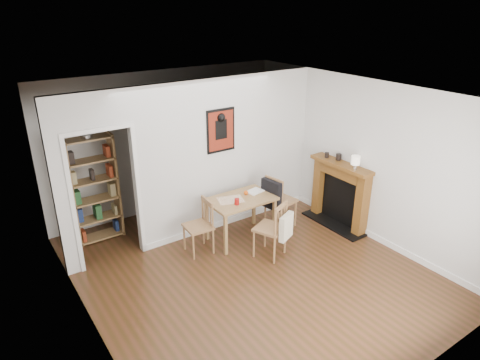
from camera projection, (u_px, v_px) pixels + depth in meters
ground at (248, 269)px, 6.37m from camera, size 5.20×5.20×0.00m
room_shell at (205, 160)px, 6.94m from camera, size 5.20×5.20×5.20m
dining_table at (241, 203)px, 6.96m from camera, size 1.08×0.69×0.74m
chair_left at (198, 227)px, 6.65m from camera, size 0.47×0.47×0.88m
chair_right at (280, 200)px, 7.39m from camera, size 0.61×0.55×0.97m
chair_front at (271, 229)px, 6.54m from camera, size 0.61×0.64×0.92m
bookshelf at (94, 190)px, 6.88m from camera, size 0.75×0.30×1.78m
fireplace at (340, 192)px, 7.45m from camera, size 0.45×1.25×1.16m
red_glass at (237, 202)px, 6.70m from camera, size 0.08×0.08×0.10m
orange_fruit at (246, 193)px, 7.04m from camera, size 0.07×0.07×0.07m
placemat at (231, 200)px, 6.86m from camera, size 0.47×0.41×0.00m
notebook at (255, 191)px, 7.16m from camera, size 0.31×0.26×0.01m
mantel_lamp at (356, 161)px, 6.90m from camera, size 0.14×0.14×0.23m
ceramic_jar_a at (339, 157)px, 7.33m from camera, size 0.09×0.09×0.11m
ceramic_jar_b at (327, 155)px, 7.45m from camera, size 0.07×0.07×0.09m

